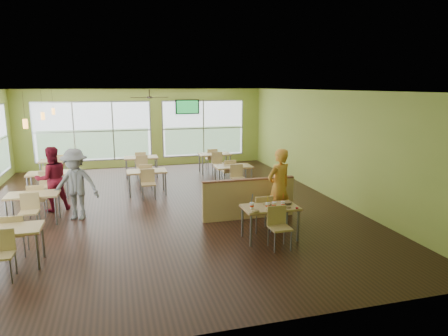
{
  "coord_description": "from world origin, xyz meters",
  "views": [
    {
      "loc": [
        -1.18,
        -10.77,
        3.34
      ],
      "look_at": [
        1.54,
        -0.87,
        1.2
      ],
      "focal_mm": 32.0,
      "sensor_mm": 36.0,
      "label": 1
    }
  ],
  "objects_px": {
    "half_wall_divider": "(249,199)",
    "man_plaid": "(279,187)",
    "main_table": "(270,212)",
    "food_basket": "(287,203)"
  },
  "relations": [
    {
      "from": "main_table",
      "to": "man_plaid",
      "type": "bearing_deg",
      "value": 56.97
    },
    {
      "from": "main_table",
      "to": "man_plaid",
      "type": "relative_size",
      "value": 0.81
    },
    {
      "from": "man_plaid",
      "to": "food_basket",
      "type": "relative_size",
      "value": 8.37
    },
    {
      "from": "half_wall_divider",
      "to": "main_table",
      "type": "bearing_deg",
      "value": -90.0
    },
    {
      "from": "main_table",
      "to": "man_plaid",
      "type": "distance_m",
      "value": 1.09
    },
    {
      "from": "main_table",
      "to": "half_wall_divider",
      "type": "xyz_separation_m",
      "value": [
        0.0,
        1.45,
        -0.11
      ]
    },
    {
      "from": "main_table",
      "to": "half_wall_divider",
      "type": "relative_size",
      "value": 0.63
    },
    {
      "from": "main_table",
      "to": "half_wall_divider",
      "type": "bearing_deg",
      "value": 90.0
    },
    {
      "from": "half_wall_divider",
      "to": "man_plaid",
      "type": "bearing_deg",
      "value": -45.16
    },
    {
      "from": "half_wall_divider",
      "to": "man_plaid",
      "type": "xyz_separation_m",
      "value": [
        0.57,
        -0.57,
        0.41
      ]
    }
  ]
}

